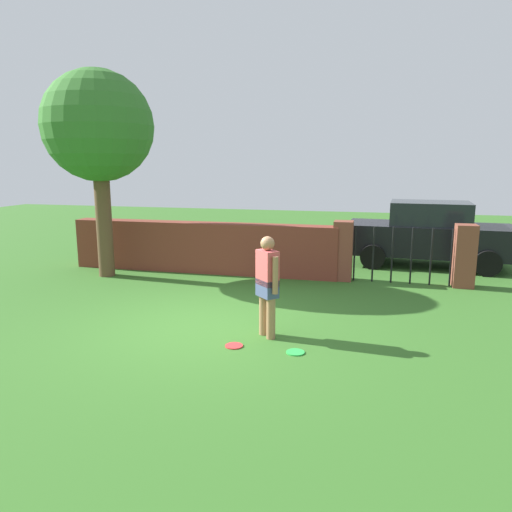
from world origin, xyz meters
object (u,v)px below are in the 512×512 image
at_px(car, 428,234).
at_px(tree, 98,128).
at_px(frisbee_red, 234,346).
at_px(person, 267,282).
at_px(frisbee_green, 295,352).

bearing_deg(car, tree, 25.44).
height_order(tree, frisbee_red, tree).
relative_size(person, frisbee_red, 6.00).
xyz_separation_m(person, frisbee_green, (0.55, -0.56, -0.89)).
height_order(tree, frisbee_green, tree).
height_order(person, frisbee_green, person).
bearing_deg(frisbee_red, frisbee_green, -1.33).
relative_size(person, car, 0.38).
xyz_separation_m(frisbee_green, frisbee_red, (-0.94, 0.02, 0.00)).
bearing_deg(tree, car, 21.85).
distance_m(person, frisbee_green, 1.18).
xyz_separation_m(tree, frisbee_green, (5.29, -3.69, -3.51)).
bearing_deg(frisbee_green, person, 134.56).
distance_m(person, car, 6.93).
bearing_deg(car, person, 67.84).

